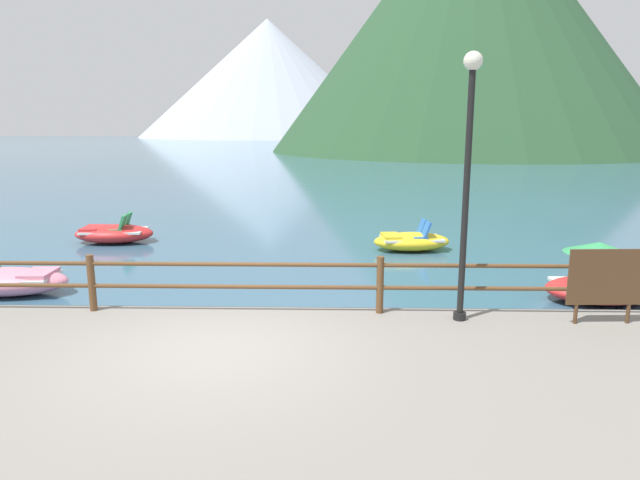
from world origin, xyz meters
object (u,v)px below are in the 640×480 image
(pedal_boat_0, at_px, (601,281))
(pedal_boat_3, at_px, (6,281))
(pedal_boat_2, at_px, (114,233))
(lamp_post, at_px, (468,164))
(sign_board, at_px, (606,278))
(pedal_boat_1, at_px, (411,241))

(pedal_boat_0, relative_size, pedal_boat_3, 0.82)
(pedal_boat_2, distance_m, pedal_boat_3, 5.17)
(pedal_boat_0, bearing_deg, lamp_post, -145.46)
(pedal_boat_2, bearing_deg, sign_board, -35.80)
(pedal_boat_0, distance_m, pedal_boat_3, 11.99)
(sign_board, distance_m, pedal_boat_3, 11.23)
(sign_board, height_order, pedal_boat_0, sign_board)
(lamp_post, height_order, pedal_boat_3, lamp_post)
(sign_board, bearing_deg, lamp_post, 176.78)
(sign_board, xyz_separation_m, pedal_boat_3, (-10.91, 2.52, -0.83))
(sign_board, distance_m, pedal_boat_0, 2.70)
(pedal_boat_3, bearing_deg, pedal_boat_1, 26.03)
(sign_board, bearing_deg, pedal_boat_2, 144.20)
(pedal_boat_1, relative_size, pedal_boat_3, 0.85)
(pedal_boat_0, distance_m, pedal_boat_1, 5.47)
(lamp_post, distance_m, pedal_boat_2, 11.66)
(sign_board, height_order, pedal_boat_3, sign_board)
(lamp_post, relative_size, pedal_boat_2, 1.75)
(pedal_boat_1, distance_m, pedal_boat_2, 8.67)
(sign_board, distance_m, pedal_boat_1, 7.20)
(pedal_boat_3, bearing_deg, pedal_boat_2, 87.28)
(sign_board, height_order, pedal_boat_1, sign_board)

